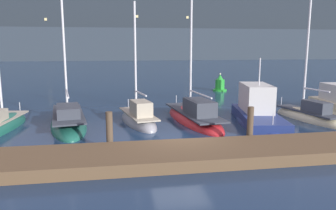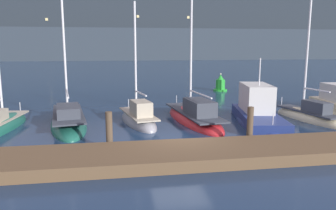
{
  "view_description": "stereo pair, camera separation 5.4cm",
  "coord_description": "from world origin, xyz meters",
  "px_view_note": "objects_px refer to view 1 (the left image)",
  "views": [
    {
      "loc": [
        -2.88,
        -13.81,
        4.31
      ],
      "look_at": [
        0.0,
        3.39,
        1.2
      ],
      "focal_mm": 35.0,
      "sensor_mm": 36.0,
      "label": 1
    },
    {
      "loc": [
        -2.83,
        -13.82,
        4.31
      ],
      "look_at": [
        0.0,
        3.39,
        1.2
      ],
      "focal_mm": 35.0,
      "sensor_mm": 36.0,
      "label": 2
    }
  ],
  "objects_px": {
    "sailboat_berth_4": "(69,124)",
    "channel_buoy": "(220,85)",
    "sailboat_berth_5": "(139,121)",
    "sailboat_berth_6": "(194,119)",
    "motorboat_berth_7": "(257,117)",
    "sailboat_berth_8": "(308,118)"
  },
  "relations": [
    {
      "from": "motorboat_berth_7",
      "to": "sailboat_berth_8",
      "type": "distance_m",
      "value": 3.34
    },
    {
      "from": "sailboat_berth_5",
      "to": "channel_buoy",
      "type": "xyz_separation_m",
      "value": [
        9.02,
        12.54,
        0.49
      ]
    },
    {
      "from": "motorboat_berth_7",
      "to": "channel_buoy",
      "type": "bearing_deg",
      "value": 80.45
    },
    {
      "from": "sailboat_berth_4",
      "to": "sailboat_berth_6",
      "type": "distance_m",
      "value": 7.13
    },
    {
      "from": "sailboat_berth_6",
      "to": "sailboat_berth_8",
      "type": "height_order",
      "value": "sailboat_berth_6"
    },
    {
      "from": "sailboat_berth_5",
      "to": "channel_buoy",
      "type": "height_order",
      "value": "sailboat_berth_5"
    },
    {
      "from": "sailboat_berth_6",
      "to": "motorboat_berth_7",
      "type": "xyz_separation_m",
      "value": [
        3.46,
        -1.06,
        0.22
      ]
    },
    {
      "from": "sailboat_berth_6",
      "to": "motorboat_berth_7",
      "type": "distance_m",
      "value": 3.62
    },
    {
      "from": "sailboat_berth_6",
      "to": "sailboat_berth_5",
      "type": "bearing_deg",
      "value": 179.22
    },
    {
      "from": "sailboat_berth_6",
      "to": "channel_buoy",
      "type": "height_order",
      "value": "sailboat_berth_6"
    },
    {
      "from": "sailboat_berth_4",
      "to": "sailboat_berth_6",
      "type": "xyz_separation_m",
      "value": [
        7.13,
        0.1,
        0.01
      ]
    },
    {
      "from": "sailboat_berth_5",
      "to": "channel_buoy",
      "type": "distance_m",
      "value": 15.45
    },
    {
      "from": "sailboat_berth_4",
      "to": "channel_buoy",
      "type": "distance_m",
      "value": 18.08
    },
    {
      "from": "sailboat_berth_4",
      "to": "sailboat_berth_8",
      "type": "relative_size",
      "value": 1.12
    },
    {
      "from": "sailboat_berth_8",
      "to": "sailboat_berth_4",
      "type": "bearing_deg",
      "value": 176.96
    },
    {
      "from": "motorboat_berth_7",
      "to": "sailboat_berth_8",
      "type": "bearing_deg",
      "value": 3.72
    },
    {
      "from": "sailboat_berth_4",
      "to": "channel_buoy",
      "type": "xyz_separation_m",
      "value": [
        12.88,
        12.68,
        0.49
      ]
    },
    {
      "from": "sailboat_berth_4",
      "to": "motorboat_berth_7",
      "type": "height_order",
      "value": "sailboat_berth_4"
    },
    {
      "from": "sailboat_berth_4",
      "to": "channel_buoy",
      "type": "height_order",
      "value": "sailboat_berth_4"
    },
    {
      "from": "sailboat_berth_5",
      "to": "sailboat_berth_6",
      "type": "xyz_separation_m",
      "value": [
        3.27,
        -0.04,
        0.01
      ]
    },
    {
      "from": "sailboat_berth_4",
      "to": "sailboat_berth_5",
      "type": "distance_m",
      "value": 3.86
    },
    {
      "from": "sailboat_berth_5",
      "to": "sailboat_berth_8",
      "type": "distance_m",
      "value": 10.09
    }
  ]
}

